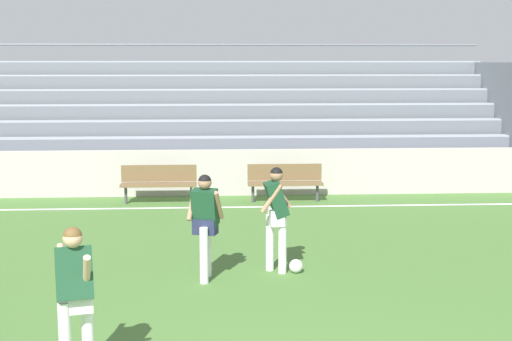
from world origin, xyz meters
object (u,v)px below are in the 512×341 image
at_px(bleacher_stand, 165,118).
at_px(player_dark_challenging, 205,218).
at_px(bench_far_left, 159,180).
at_px(player_dark_deep_cover, 276,210).
at_px(player_dark_on_ball, 75,288).
at_px(bench_near_wall_gap, 285,179).
at_px(soccer_ball, 296,266).

bearing_deg(bleacher_stand, player_dark_challenging, -82.72).
relative_size(bench_far_left, player_dark_deep_cover, 1.05).
xyz_separation_m(player_dark_challenging, player_dark_on_ball, (-1.34, -3.38, -0.00)).
distance_m(bench_near_wall_gap, player_dark_challenging, 6.49).
distance_m(player_dark_deep_cover, soccer_ball, 0.97).
xyz_separation_m(bench_far_left, player_dark_deep_cover, (2.32, -5.84, 0.47)).
distance_m(bench_far_left, soccer_ball, 6.49).
distance_m(bench_far_left, player_dark_challenging, 6.33).
relative_size(bleacher_stand, soccer_ball, 90.42).
distance_m(bleacher_stand, player_dark_deep_cover, 9.96).
relative_size(bleacher_stand, bench_far_left, 11.05).
xyz_separation_m(bleacher_stand, bench_far_left, (0.09, -3.80, -1.20)).
height_order(player_dark_challenging, player_dark_on_ball, player_dark_challenging).
height_order(player_dark_deep_cover, soccer_ball, player_dark_deep_cover).
bearing_deg(bleacher_stand, player_dark_deep_cover, -75.98).
bearing_deg(player_dark_challenging, bench_far_left, 100.84).
bearing_deg(player_dark_on_ball, player_dark_challenging, 68.34).
bearing_deg(bench_near_wall_gap, player_dark_on_ball, -108.38).
relative_size(bleacher_stand, player_dark_on_ball, 12.06).
bearing_deg(soccer_ball, bleacher_stand, 105.64).
bearing_deg(player_dark_on_ball, bench_far_left, 89.08).
bearing_deg(bench_far_left, bench_near_wall_gap, 0.00).
bearing_deg(soccer_ball, player_dark_challenging, -168.86).
xyz_separation_m(player_dark_deep_cover, player_dark_on_ball, (-2.47, -3.75, -0.04)).
height_order(bench_near_wall_gap, player_dark_deep_cover, player_dark_deep_cover).
bearing_deg(player_dark_challenging, player_dark_on_ball, -111.66).
bearing_deg(player_dark_deep_cover, bench_near_wall_gap, 83.04).
height_order(bleacher_stand, bench_near_wall_gap, bleacher_stand).
relative_size(bench_near_wall_gap, player_dark_on_ball, 1.09).
bearing_deg(soccer_ball, bench_far_left, 113.96).
distance_m(bench_far_left, player_dark_on_ball, 9.60).
distance_m(bench_far_left, player_dark_deep_cover, 6.30).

